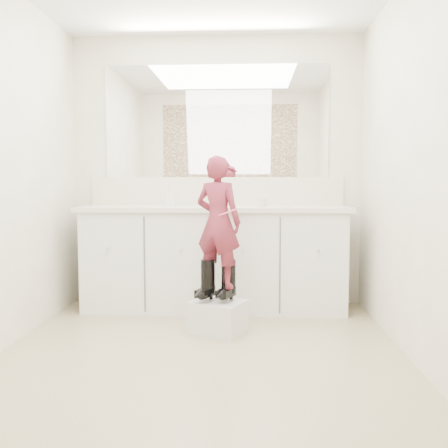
{
  "coord_description": "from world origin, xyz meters",
  "views": [
    {
      "loc": [
        0.31,
        -3.03,
        1.09
      ],
      "look_at": [
        0.12,
        0.6,
        0.79
      ],
      "focal_mm": 40.0,
      "sensor_mm": 36.0,
      "label": 1
    }
  ],
  "objects": [
    {
      "name": "floor",
      "position": [
        0.0,
        0.0,
        0.0
      ],
      "size": [
        3.0,
        3.0,
        0.0
      ],
      "primitive_type": "plane",
      "color": "#817054",
      "rests_on": "ground"
    },
    {
      "name": "wall_back",
      "position": [
        0.0,
        1.5,
        1.2
      ],
      "size": [
        2.6,
        0.0,
        2.6
      ],
      "primitive_type": "plane",
      "rotation": [
        1.57,
        0.0,
        0.0
      ],
      "color": "beige",
      "rests_on": "floor"
    },
    {
      "name": "wall_front",
      "position": [
        0.0,
        -1.5,
        1.2
      ],
      "size": [
        2.6,
        0.0,
        2.6
      ],
      "primitive_type": "plane",
      "rotation": [
        -1.57,
        0.0,
        0.0
      ],
      "color": "beige",
      "rests_on": "floor"
    },
    {
      "name": "wall_right",
      "position": [
        1.3,
        0.0,
        1.2
      ],
      "size": [
        0.0,
        3.0,
        3.0
      ],
      "primitive_type": "plane",
      "rotation": [
        1.57,
        0.0,
        -1.57
      ],
      "color": "beige",
      "rests_on": "floor"
    },
    {
      "name": "vanity_cabinet",
      "position": [
        0.0,
        1.23,
        0.42
      ],
      "size": [
        2.2,
        0.55,
        0.85
      ],
      "primitive_type": "cube",
      "color": "silver",
      "rests_on": "floor"
    },
    {
      "name": "countertop",
      "position": [
        0.0,
        1.21,
        0.87
      ],
      "size": [
        2.28,
        0.58,
        0.04
      ],
      "primitive_type": "cube",
      "color": "beige",
      "rests_on": "vanity_cabinet"
    },
    {
      "name": "backsplash",
      "position": [
        0.0,
        1.49,
        1.02
      ],
      "size": [
        2.28,
        0.03,
        0.25
      ],
      "primitive_type": "cube",
      "color": "beige",
      "rests_on": "countertop"
    },
    {
      "name": "mirror",
      "position": [
        0.0,
        1.49,
        1.64
      ],
      "size": [
        2.0,
        0.02,
        1.0
      ],
      "primitive_type": "cube",
      "color": "white",
      "rests_on": "wall_back"
    },
    {
      "name": "faucet",
      "position": [
        0.0,
        1.38,
        0.94
      ],
      "size": [
        0.08,
        0.08,
        0.1
      ],
      "primitive_type": "cylinder",
      "color": "silver",
      "rests_on": "countertop"
    },
    {
      "name": "cup",
      "position": [
        0.42,
        1.18,
        0.93
      ],
      "size": [
        0.11,
        0.11,
        0.08
      ],
      "primitive_type": "imported",
      "rotation": [
        0.0,
        0.0,
        -0.28
      ],
      "color": "beige",
      "rests_on": "countertop"
    },
    {
      "name": "soap_bottle",
      "position": [
        -0.39,
        1.28,
        0.98
      ],
      "size": [
        0.1,
        0.1,
        0.18
      ],
      "primitive_type": "imported",
      "rotation": [
        0.0,
        0.0,
        0.2
      ],
      "color": "beige",
      "rests_on": "countertop"
    },
    {
      "name": "step_stool",
      "position": [
        0.08,
        0.52,
        0.12
      ],
      "size": [
        0.46,
        0.43,
        0.23
      ],
      "primitive_type": "cube",
      "rotation": [
        0.0,
        0.0,
        -0.43
      ],
      "color": "silver",
      "rests_on": "floor"
    },
    {
      "name": "boot_left",
      "position": [
        0.0,
        0.54,
        0.38
      ],
      "size": [
        0.18,
        0.23,
        0.3
      ],
      "primitive_type": null,
      "rotation": [
        0.0,
        0.0,
        -0.43
      ],
      "color": "black",
      "rests_on": "step_stool"
    },
    {
      "name": "boot_right",
      "position": [
        0.15,
        0.54,
        0.38
      ],
      "size": [
        0.18,
        0.23,
        0.3
      ],
      "primitive_type": null,
      "rotation": [
        0.0,
        0.0,
        -0.43
      ],
      "color": "black",
      "rests_on": "step_stool"
    },
    {
      "name": "toddler",
      "position": [
        0.08,
        0.54,
        0.81
      ],
      "size": [
        0.41,
        0.35,
        0.95
      ],
      "primitive_type": "imported",
      "rotation": [
        0.0,
        0.0,
        2.71
      ],
      "color": "#AB3452",
      "rests_on": "step_stool"
    },
    {
      "name": "toothbrush",
      "position": [
        0.15,
        0.46,
        0.88
      ],
      "size": [
        0.13,
        0.07,
        0.06
      ],
      "primitive_type": "cylinder",
      "rotation": [
        0.0,
        1.22,
        -0.43
      ],
      "color": "#FB618D",
      "rests_on": "toddler"
    }
  ]
}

